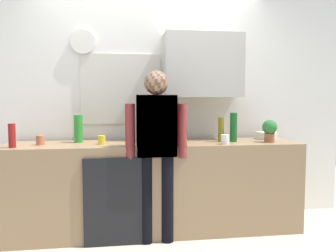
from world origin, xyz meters
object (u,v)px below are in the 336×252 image
bottle_clear_soda (79,129)px  person_at_sink (156,142)px  coffee_maker (157,128)px  bottle_green_wine (234,127)px  bottle_olive_oil (221,130)px  mixing_bowl (267,135)px  potted_plant (270,129)px  bottle_red_vinegar (12,136)px  bottle_amber_beer (181,132)px  person_guest (156,142)px  cup_terracotta_mug (40,140)px  cup_white_mug (225,139)px  cup_yellow_cup (102,140)px

bottle_clear_soda → person_at_sink: person_at_sink is taller
coffee_maker → bottle_green_wine: 0.79m
bottle_olive_oil → mixing_bowl: size_ratio=1.14×
potted_plant → bottle_red_vinegar: bearing=-178.8°
bottle_green_wine → coffee_maker: bearing=174.0°
bottle_amber_beer → person_guest: size_ratio=0.14×
bottle_amber_beer → cup_terracotta_mug: bottle_amber_beer is taller
cup_terracotta_mug → bottle_green_wine: bearing=-0.6°
bottle_green_wine → bottle_clear_soda: bearing=174.1°
person_guest → potted_plant: bearing=-151.9°
bottle_clear_soda → bottle_amber_beer: bearing=-13.8°
cup_white_mug → potted_plant: 0.51m
mixing_bowl → person_guest: size_ratio=0.14×
bottle_green_wine → mixing_bowl: 0.49m
bottle_red_vinegar → potted_plant: 2.48m
cup_terracotta_mug → mixing_bowl: cup_terracotta_mug is taller
bottle_clear_soda → bottle_green_wine: (1.58, -0.16, 0.01)m
bottle_clear_soda → mixing_bowl: size_ratio=1.27×
coffee_maker → mixing_bowl: coffee_maker is taller
cup_terracotta_mug → cup_white_mug: cup_white_mug is taller
coffee_maker → bottle_olive_oil: 0.66m
potted_plant → person_guest: (-1.18, -0.17, -0.09)m
bottle_clear_soda → bottle_olive_oil: (1.45, -0.15, -0.01)m
cup_yellow_cup → mixing_bowl: cup_yellow_cup is taller
bottle_green_wine → person_guest: person_guest is taller
cup_terracotta_mug → potted_plant: (2.27, -0.11, 0.09)m
cup_terracotta_mug → person_at_sink: 1.13m
potted_plant → person_at_sink: person_at_sink is taller
bottle_amber_beer → cup_white_mug: (0.42, -0.10, -0.07)m
cup_terracotta_mug → cup_yellow_cup: 0.58m
cup_white_mug → bottle_olive_oil: bearing=84.5°
coffee_maker → cup_yellow_cup: coffee_maker is taller
bottle_red_vinegar → mixing_bowl: size_ratio=1.00×
bottle_red_vinegar → cup_terracotta_mug: 0.27m
bottle_olive_oil → person_guest: bearing=-157.9°
person_guest → bottle_olive_oil: bearing=-138.3°
bottle_green_wine → cup_white_mug: bearing=-128.6°
cup_yellow_cup → person_guest: person_guest is taller
bottle_red_vinegar → cup_white_mug: size_ratio=2.32×
bottle_olive_oil → person_at_sink: (-0.70, -0.28, -0.08)m
cup_yellow_cup → mixing_bowl: 1.79m
bottle_green_wine → person_guest: size_ratio=0.19×
cup_terracotta_mug → bottle_amber_beer: bearing=-4.4°
coffee_maker → cup_yellow_cup: bearing=-169.7°
bottle_red_vinegar → bottle_clear_soda: 0.63m
mixing_bowl → person_at_sink: bearing=-160.6°
person_at_sink → person_guest: same height
coffee_maker → bottle_olive_oil: (0.66, -0.06, -0.02)m
bottle_red_vinegar → cup_terracotta_mug: bottle_red_vinegar is taller
bottle_amber_beer → person_at_sink: person_at_sink is taller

